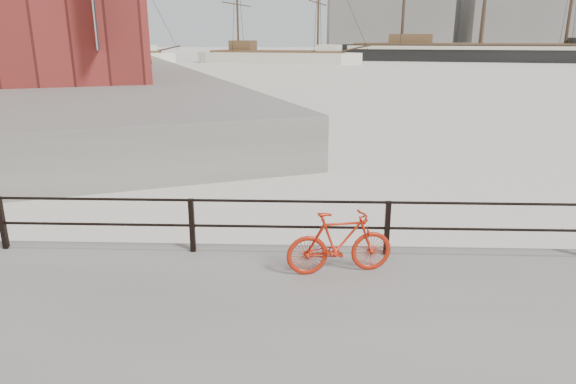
% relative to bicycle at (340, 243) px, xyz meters
% --- Properties ---
extents(ground, '(400.00, 400.00, 0.00)m').
position_rel_bicycle_xyz_m(ground, '(0.89, 0.93, -0.88)').
color(ground, white).
rests_on(ground, ground).
extents(far_quay, '(78.44, 148.07, 1.80)m').
position_rel_bicycle_xyz_m(far_quay, '(-39.11, 72.93, 0.02)').
color(far_quay, gray).
rests_on(far_quay, ground).
extents(guardrail, '(28.00, 0.10, 1.00)m').
position_rel_bicycle_xyz_m(guardrail, '(0.89, 0.78, -0.03)').
color(guardrail, black).
rests_on(guardrail, promenade).
extents(bicycle, '(1.78, 0.61, 1.07)m').
position_rel_bicycle_xyz_m(bicycle, '(0.00, 0.00, 0.00)').
color(bicycle, red).
rests_on(bicycle, promenade).
extents(barque_black, '(60.90, 31.56, 33.02)m').
position_rel_bicycle_xyz_m(barque_black, '(28.87, 84.56, -0.88)').
color(barque_black, black).
rests_on(barque_black, ground).
extents(schooner_mid, '(30.99, 18.59, 20.82)m').
position_rel_bicycle_xyz_m(schooner_mid, '(-5.46, 76.69, -0.88)').
color(schooner_mid, silver).
rests_on(schooner_mid, ground).
extents(schooner_left, '(23.58, 14.28, 16.95)m').
position_rel_bicycle_xyz_m(schooner_left, '(-32.97, 78.01, -0.88)').
color(schooner_left, white).
rests_on(schooner_left, ground).
extents(workboat_near, '(13.54, 5.24, 7.00)m').
position_rel_bicycle_xyz_m(workboat_near, '(-20.57, 34.84, -0.88)').
color(workboat_near, black).
rests_on(workboat_near, ground).
extents(workboat_far, '(12.84, 8.01, 7.00)m').
position_rel_bicycle_xyz_m(workboat_far, '(-31.11, 46.14, -0.88)').
color(workboat_far, black).
rests_on(workboat_far, ground).
extents(industrial_west, '(32.00, 18.00, 18.00)m').
position_rel_bicycle_xyz_m(industrial_west, '(20.89, 140.93, 8.12)').
color(industrial_west, gray).
rests_on(industrial_west, ground).
extents(industrial_mid, '(26.00, 20.00, 24.00)m').
position_rel_bicycle_xyz_m(industrial_mid, '(55.89, 145.93, 11.12)').
color(industrial_mid, gray).
rests_on(industrial_mid, ground).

